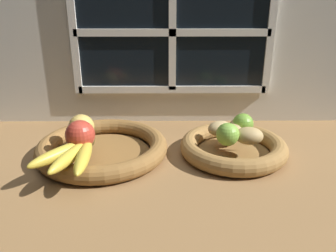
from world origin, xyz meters
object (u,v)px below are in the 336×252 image
(potato_back, at_px, (239,126))
(chili_pepper, at_px, (240,135))
(potato_oblong, at_px, (220,128))
(banana_bunch_front, at_px, (72,155))
(fruit_bowl_left, at_px, (102,148))
(fruit_bowl_right, at_px, (233,148))
(apple_golden_left, at_px, (81,127))
(apple_red_front, at_px, (80,135))
(potato_small, at_px, (249,136))
(lime_far, at_px, (243,124))
(lime_near, at_px, (228,134))
(potato_large, at_px, (234,132))

(potato_back, bearing_deg, chili_pepper, -95.05)
(potato_oblong, bearing_deg, banana_bunch_front, -157.71)
(fruit_bowl_left, distance_m, potato_oblong, 0.34)
(fruit_bowl_right, distance_m, apple_golden_left, 0.43)
(apple_red_front, bearing_deg, fruit_bowl_left, 52.47)
(potato_small, bearing_deg, potato_oblong, 138.58)
(chili_pepper, bearing_deg, lime_far, 72.50)
(fruit_bowl_left, xyz_separation_m, apple_red_front, (-0.04, -0.06, 0.06))
(potato_oblong, bearing_deg, potato_small, -41.42)
(fruit_bowl_left, xyz_separation_m, potato_small, (0.40, -0.03, 0.05))
(banana_bunch_front, relative_size, potato_back, 3.19)
(potato_small, height_order, lime_near, lime_near)
(banana_bunch_front, bearing_deg, apple_red_front, 85.87)
(apple_golden_left, bearing_deg, lime_far, 4.43)
(potato_oblong, height_order, chili_pepper, potato_oblong)
(fruit_bowl_right, height_order, potato_small, potato_small)
(potato_large, height_order, chili_pepper, potato_large)
(apple_red_front, distance_m, potato_oblong, 0.39)
(apple_red_front, relative_size, banana_bunch_front, 0.39)
(banana_bunch_front, xyz_separation_m, lime_far, (0.45, 0.17, 0.01))
(apple_red_front, bearing_deg, lime_far, 12.29)
(fruit_bowl_right, distance_m, potato_small, 0.07)
(fruit_bowl_left, bearing_deg, potato_small, -4.66)
(fruit_bowl_right, height_order, apple_golden_left, apple_golden_left)
(lime_near, relative_size, lime_far, 1.03)
(potato_small, bearing_deg, lime_far, 91.49)
(potato_small, xyz_separation_m, potato_oblong, (-0.07, 0.06, -0.00))
(fruit_bowl_right, relative_size, potato_oblong, 4.21)
(fruit_bowl_right, relative_size, lime_near, 4.83)
(potato_back, bearing_deg, potato_large, -114.44)
(potato_oblong, distance_m, potato_back, 0.06)
(lime_near, relative_size, chili_pepper, 0.51)
(apple_golden_left, height_order, potato_large, apple_golden_left)
(lime_near, bearing_deg, chili_pepper, 44.49)
(apple_golden_left, bearing_deg, apple_red_front, -80.02)
(fruit_bowl_left, bearing_deg, chili_pepper, 0.41)
(potato_small, distance_m, chili_pepper, 0.04)
(banana_bunch_front, bearing_deg, lime_near, 12.66)
(fruit_bowl_left, distance_m, apple_red_front, 0.10)
(chili_pepper, bearing_deg, potato_oblong, 157.62)
(potato_small, relative_size, chili_pepper, 0.62)
(apple_golden_left, height_order, apple_red_front, apple_red_front)
(fruit_bowl_left, xyz_separation_m, chili_pepper, (0.39, 0.00, 0.04))
(potato_oblong, bearing_deg, fruit_bowl_left, -175.07)
(apple_golden_left, bearing_deg, chili_pepper, -0.22)
(apple_golden_left, height_order, potato_small, apple_golden_left)
(potato_small, bearing_deg, chili_pepper, 114.29)
(apple_golden_left, distance_m, potato_back, 0.45)
(apple_red_front, distance_m, potato_back, 0.45)
(potato_back, relative_size, lime_far, 1.02)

